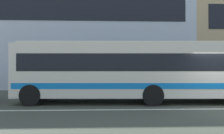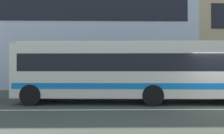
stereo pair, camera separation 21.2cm
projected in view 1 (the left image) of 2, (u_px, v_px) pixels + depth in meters
The scene contains 2 objects.
apartment_block_left at pixel (63, 29), 21.84m from camera, with size 24.52×9.30×12.05m.
transit_bus at pixel (134, 70), 10.89m from camera, with size 12.12×2.98×3.08m.
Camera 1 is at (-5.39, -8.79, 1.71)m, focal length 33.29 mm.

